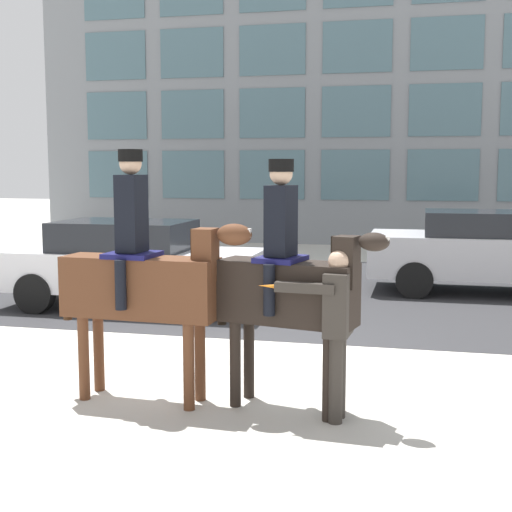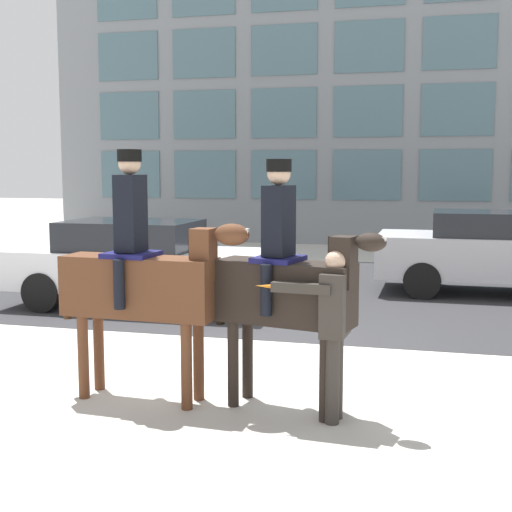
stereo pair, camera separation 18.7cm
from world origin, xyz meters
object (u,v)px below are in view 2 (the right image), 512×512
(street_car_near_lane, at_px, (136,262))
(street_car_far_lane, at_px, (500,251))
(mounted_horse_lead, at_px, (142,278))
(mounted_horse_companion, at_px, (287,285))
(pedestrian_bystander, at_px, (333,322))

(street_car_near_lane, bearing_deg, street_car_far_lane, 25.18)
(mounted_horse_lead, xyz_separation_m, street_car_far_lane, (3.94, 7.26, -0.43))
(street_car_near_lane, bearing_deg, mounted_horse_companion, -51.13)
(mounted_horse_lead, bearing_deg, street_car_far_lane, 64.50)
(mounted_horse_companion, relative_size, street_car_far_lane, 0.54)
(street_car_near_lane, bearing_deg, pedestrian_bystander, -48.91)
(mounted_horse_companion, height_order, street_car_near_lane, mounted_horse_companion)
(pedestrian_bystander, bearing_deg, street_car_near_lane, -44.85)
(mounted_horse_lead, relative_size, street_car_far_lane, 0.56)
(mounted_horse_companion, relative_size, street_car_near_lane, 0.56)
(mounted_horse_lead, height_order, street_car_far_lane, mounted_horse_lead)
(mounted_horse_lead, height_order, pedestrian_bystander, mounted_horse_lead)
(pedestrian_bystander, xyz_separation_m, street_car_far_lane, (2.00, 7.41, -0.13))
(pedestrian_bystander, distance_m, street_car_far_lane, 7.68)
(street_car_near_lane, height_order, street_car_far_lane, street_car_far_lane)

